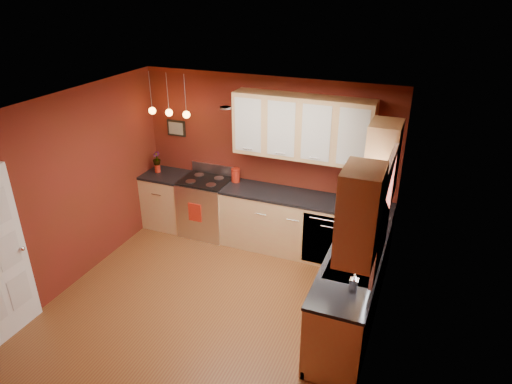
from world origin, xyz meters
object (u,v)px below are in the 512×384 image
at_px(gas_range, 206,206).
at_px(soap_pump, 354,282).
at_px(sink, 351,267).
at_px(red_canister, 236,175).
at_px(coffee_maker, 357,193).

bearing_deg(gas_range, soap_pump, -35.21).
distance_m(sink, red_canister, 2.71).
distance_m(red_canister, soap_pump, 3.06).
relative_size(gas_range, sink, 1.59).
height_order(gas_range, sink, sink).
xyz_separation_m(sink, coffee_maker, (-0.25, 1.63, 0.16)).
bearing_deg(sink, coffee_maker, 98.81).
height_order(sink, soap_pump, sink).
distance_m(sink, soap_pump, 0.45).
xyz_separation_m(sink, red_canister, (-2.15, 1.65, 0.13)).
bearing_deg(soap_pump, sink, 103.86).
bearing_deg(sink, soap_pump, -76.14).
bearing_deg(gas_range, coffee_maker, 3.03).
relative_size(sink, soap_pump, 3.55).
distance_m(coffee_maker, soap_pump, 2.08).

